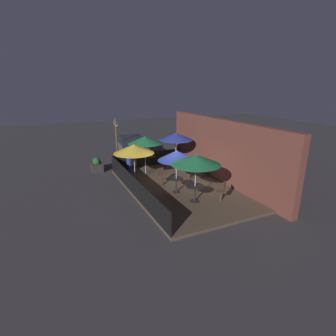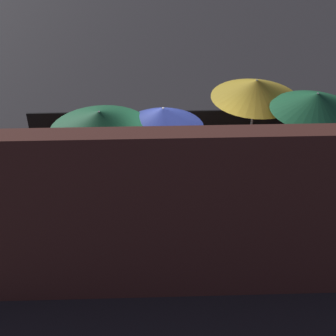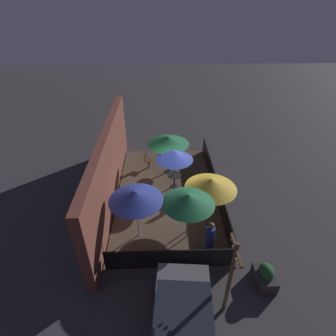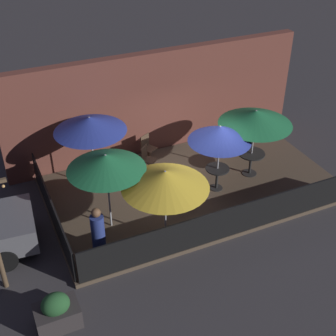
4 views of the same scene
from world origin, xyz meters
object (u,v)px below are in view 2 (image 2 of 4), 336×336
at_px(dining_table_0, 105,173).
at_px(dining_table_1, 163,167).
at_px(patio_chair_0, 232,237).
at_px(patio_chair_1, 215,162).
at_px(patron_0, 319,136).
at_px(patio_umbrella_1, 163,118).
at_px(patio_umbrella_4, 256,89).
at_px(patio_chair_2, 77,209).
at_px(patio_chair_3, 241,213).
at_px(patio_umbrella_3, 316,102).
at_px(patio_umbrella_0, 100,121).

relative_size(dining_table_0, dining_table_1, 1.15).
xyz_separation_m(patio_chair_0, patio_chair_1, (0.03, -2.60, -0.01)).
bearing_deg(patron_0, patio_chair_1, -53.97).
bearing_deg(patio_umbrella_1, dining_table_0, 11.09).
relative_size(dining_table_1, patio_chair_1, 0.80).
bearing_deg(patio_umbrella_4, patio_umbrella_1, 31.00).
bearing_deg(patio_chair_1, patio_chair_0, 79.54).
bearing_deg(patio_chair_2, patio_chair_1, -38.37).
height_order(patio_umbrella_1, patio_chair_3, patio_umbrella_1).
distance_m(patio_umbrella_1, patio_chair_3, 2.68).
bearing_deg(patron_0, patio_umbrella_3, -17.36).
bearing_deg(patio_umbrella_0, patio_chair_0, 142.16).
height_order(patio_umbrella_3, patio_chair_0, patio_umbrella_3).
height_order(dining_table_0, patio_chair_0, patio_chair_0).
height_order(patio_umbrella_4, dining_table_1, patio_umbrella_4).
xyz_separation_m(patio_chair_0, patio_chair_2, (3.18, -0.91, 0.01)).
xyz_separation_m(patio_chair_3, patron_0, (-2.50, -2.83, 0.10)).
bearing_deg(patio_umbrella_3, patio_umbrella_4, -42.56).
relative_size(patio_chair_1, patio_chair_3, 0.97).
distance_m(patio_umbrella_0, patio_chair_3, 3.60).
xyz_separation_m(patio_umbrella_1, patio_umbrella_3, (-3.50, -0.34, 0.16)).
bearing_deg(patio_umbrella_4, patio_umbrella_3, 137.44).
distance_m(dining_table_0, patio_chair_3, 3.27).
distance_m(patio_umbrella_0, patio_umbrella_1, 1.40).
xyz_separation_m(patio_umbrella_1, dining_table_0, (1.37, 0.27, -1.31)).
bearing_deg(patio_chair_2, patio_umbrella_0, 0.00).
height_order(patio_umbrella_1, patio_chair_1, patio_umbrella_1).
bearing_deg(patio_umbrella_3, patio_chair_0, 50.75).
height_order(patio_umbrella_4, patio_chair_0, patio_umbrella_4).
bearing_deg(patio_chair_3, dining_table_0, 21.01).
bearing_deg(patio_chair_0, patio_umbrella_4, -44.45).
relative_size(patio_umbrella_0, patio_chair_3, 2.36).
xyz_separation_m(dining_table_1, patio_chair_3, (-1.59, 1.65, -0.05)).
relative_size(dining_table_1, patron_0, 0.54).
relative_size(patio_chair_0, patio_chair_2, 0.99).
distance_m(patio_umbrella_1, patio_umbrella_3, 3.52).
distance_m(patio_umbrella_1, patron_0, 4.45).
xyz_separation_m(patio_chair_1, patio_chair_3, (-0.32, 1.91, 0.02)).
distance_m(dining_table_0, dining_table_1, 1.40).
distance_m(patio_umbrella_3, dining_table_0, 5.12).
xyz_separation_m(patio_umbrella_3, patio_chair_0, (2.19, 2.68, -1.56)).
bearing_deg(patio_umbrella_0, patio_chair_1, -168.90).
relative_size(patio_umbrella_4, patron_0, 1.61).
bearing_deg(patio_chair_3, patron_0, -85.31).
bearing_deg(patio_chair_3, patio_chair_2, 42.42).
distance_m(patio_umbrella_3, patio_chair_2, 5.86).
bearing_deg(dining_table_1, patio_chair_3, 133.91).
xyz_separation_m(patio_umbrella_0, patron_0, (-5.46, -1.45, -1.39)).
relative_size(patio_umbrella_3, patio_chair_3, 2.41).
distance_m(patio_umbrella_4, patio_chair_1, 2.09).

